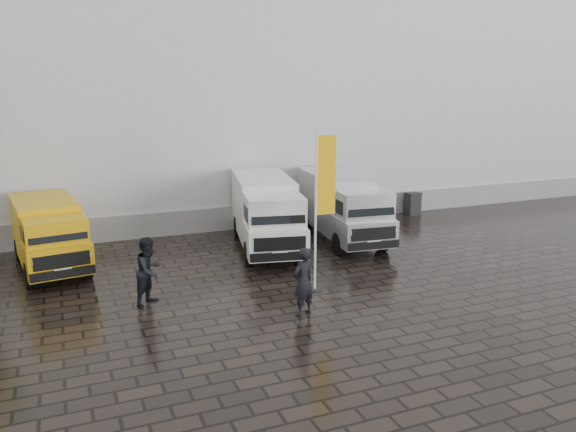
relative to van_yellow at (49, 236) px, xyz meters
name	(u,v)px	position (x,y,z in m)	size (l,w,h in m)	color
ground	(325,288)	(7.75, -5.14, -1.13)	(120.00, 120.00, 0.00)	black
exhibition_hall	(233,85)	(9.75, 10.86, 4.87)	(44.00, 16.00, 12.00)	silver
hall_plinth	(288,213)	(9.75, 2.81, -0.63)	(44.00, 0.15, 1.00)	gray
van_yellow	(49,236)	(0.00, 0.00, 0.00)	(1.89, 4.91, 2.27)	#DBA00B
van_white	(266,214)	(7.54, -0.44, 0.18)	(2.02, 6.05, 2.62)	white
van_silver	(343,208)	(10.77, -0.44, 0.14)	(1.96, 5.88, 2.55)	silver
flagpole	(321,202)	(7.56, -5.16, 1.56)	(0.88, 0.50, 4.84)	black
wheelie_bin	(413,204)	(15.92, 2.23, -0.60)	(0.64, 0.64, 1.07)	black
person_front	(303,282)	(6.29, -6.75, -0.19)	(0.69, 0.45, 1.89)	black
person_tent	(149,271)	(2.62, -4.37, -0.16)	(0.94, 0.73, 1.94)	black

